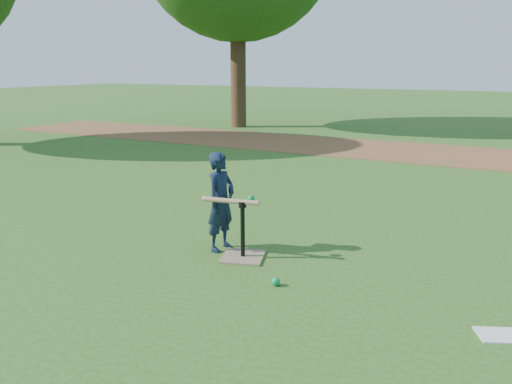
% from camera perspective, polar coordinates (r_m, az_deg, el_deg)
% --- Properties ---
extents(ground, '(80.00, 80.00, 0.00)m').
position_cam_1_polar(ground, '(5.36, 1.03, -7.32)').
color(ground, '#285116').
rests_on(ground, ground).
extents(dirt_strip, '(24.00, 3.00, 0.01)m').
position_cam_1_polar(dirt_strip, '(12.32, 16.93, 4.45)').
color(dirt_strip, brown).
rests_on(dirt_strip, ground).
extents(child, '(0.29, 0.42, 1.08)m').
position_cam_1_polar(child, '(5.40, -4.04, -1.12)').
color(child, '#101C32').
rests_on(child, ground).
extents(wiffle_ball_ground, '(0.08, 0.08, 0.08)m').
position_cam_1_polar(wiffle_ball_ground, '(4.67, 2.26, -10.19)').
color(wiffle_ball_ground, '#0C8B4B').
rests_on(wiffle_ball_ground, ground).
extents(clipboard, '(0.37, 0.33, 0.01)m').
position_cam_1_polar(clipboard, '(4.30, 25.92, -14.49)').
color(clipboard, silver).
rests_on(clipboard, ground).
extents(batting_tee, '(0.54, 0.54, 0.61)m').
position_cam_1_polar(batting_tee, '(5.27, -1.52, -6.41)').
color(batting_tee, '#837053').
rests_on(batting_tee, ground).
extents(swing_action, '(0.63, 0.22, 0.09)m').
position_cam_1_polar(swing_action, '(5.17, -2.69, -0.95)').
color(swing_action, tan).
rests_on(swing_action, ground).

